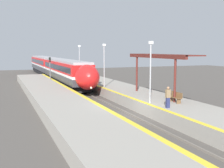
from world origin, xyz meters
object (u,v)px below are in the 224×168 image
Objects in this scene: lamppost_mid at (104,62)px; railway_signal at (50,69)px; platform_bench at (176,97)px; lamppost_far at (79,59)px; person_waiting at (168,97)px; train at (53,67)px; lamppost_near at (150,68)px.

railway_signal is at bearing 112.27° from lamppost_mid.
platform_bench is at bearing -73.71° from railway_signal.
lamppost_far is at bearing 90.00° from lamppost_mid.
railway_signal is at bearing 179.40° from lamppost_far.
railway_signal is 4.71m from lamppost_far.
lamppost_far is (-2.10, 22.60, 2.47)m from platform_bench.
person_waiting is 0.32× the size of lamppost_mid.
lamppost_mid reaches higher than train.
railway_signal is (-6.62, 22.64, 1.15)m from platform_bench.
railway_signal is (-2.23, -9.87, 0.39)m from train.
train is 30.42× the size of platform_bench.
person_waiting is at bearing -138.11° from platform_bench.
person_waiting is at bearing -83.36° from lamppost_near.
train is at bearing 94.28° from person_waiting.
person_waiting is 24.77m from railway_signal.
person_waiting is 3.09m from lamppost_near.
platform_bench is at bearing 41.89° from person_waiting.
train is at bearing 103.02° from lamppost_far.
railway_signal is 22.52m from lamppost_near.
lamppost_far is (0.00, 21.98, 0.00)m from lamppost_near.
railway_signal reaches higher than person_waiting.
train is at bearing 96.26° from lamppost_mid.
lamppost_mid is 1.00× the size of lamppost_far.
railway_signal is at bearing -102.72° from train.
lamppost_near is 10.99m from lamppost_mid.
lamppost_far reaches higher than platform_bench.
lamppost_near reaches higher than railway_signal.
lamppost_far is at bearing 90.00° from lamppost_near.
railway_signal is (-4.78, 24.29, 0.77)m from person_waiting.
railway_signal reaches higher than platform_bench.
lamppost_far is at bearing 90.62° from person_waiting.
lamppost_near and lamppost_far have the same top height.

